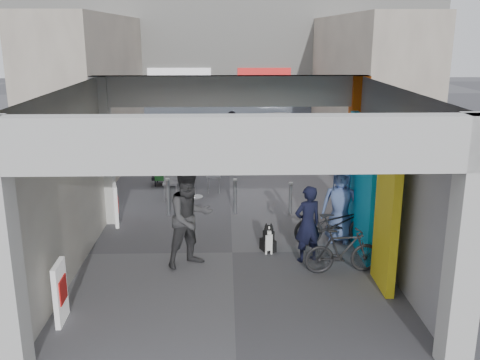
{
  "coord_description": "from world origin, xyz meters",
  "views": [
    {
      "loc": [
        -0.13,
        -10.39,
        4.45
      ],
      "look_at": [
        0.19,
        1.0,
        1.3
      ],
      "focal_mm": 40.0,
      "sensor_mm": 36.0,
      "label": 1
    }
  ],
  "objects_px": {
    "man_crates": "(233,142)",
    "white_van": "(285,128)",
    "cafe_set": "(191,183)",
    "bicycle_rear": "(343,251)",
    "man_elderly": "(340,205)",
    "man_with_dog": "(308,224)",
    "produce_stand": "(173,175)",
    "border_collie": "(268,240)",
    "man_back_turned": "(190,218)",
    "bicycle_front": "(336,223)"
  },
  "relations": [
    {
      "from": "man_crates",
      "to": "white_van",
      "type": "distance_m",
      "value": 4.82
    },
    {
      "from": "cafe_set",
      "to": "bicycle_rear",
      "type": "distance_m",
      "value": 6.16
    },
    {
      "from": "bicycle_rear",
      "to": "white_van",
      "type": "bearing_deg",
      "value": -5.91
    },
    {
      "from": "man_elderly",
      "to": "man_crates",
      "type": "distance_m",
      "value": 6.59
    },
    {
      "from": "man_with_dog",
      "to": "man_crates",
      "type": "height_order",
      "value": "man_crates"
    },
    {
      "from": "produce_stand",
      "to": "cafe_set",
      "type": "bearing_deg",
      "value": -65.66
    },
    {
      "from": "cafe_set",
      "to": "man_crates",
      "type": "bearing_deg",
      "value": 64.18
    },
    {
      "from": "border_collie",
      "to": "man_back_turned",
      "type": "height_order",
      "value": "man_back_turned"
    },
    {
      "from": "bicycle_front",
      "to": "white_van",
      "type": "xyz_separation_m",
      "value": [
        0.07,
        10.67,
        0.23
      ]
    },
    {
      "from": "border_collie",
      "to": "white_van",
      "type": "distance_m",
      "value": 11.17
    },
    {
      "from": "border_collie",
      "to": "white_van",
      "type": "relative_size",
      "value": 0.16
    },
    {
      "from": "man_back_turned",
      "to": "man_crates",
      "type": "xyz_separation_m",
      "value": [
        0.94,
        7.38,
        0.02
      ]
    },
    {
      "from": "produce_stand",
      "to": "man_back_turned",
      "type": "height_order",
      "value": "man_back_turned"
    },
    {
      "from": "border_collie",
      "to": "man_with_dog",
      "type": "bearing_deg",
      "value": -53.32
    },
    {
      "from": "produce_stand",
      "to": "bicycle_front",
      "type": "relative_size",
      "value": 0.65
    },
    {
      "from": "man_back_turned",
      "to": "bicycle_front",
      "type": "xyz_separation_m",
      "value": [
        3.07,
        0.99,
        -0.5
      ]
    },
    {
      "from": "cafe_set",
      "to": "man_crates",
      "type": "relative_size",
      "value": 0.78
    },
    {
      "from": "bicycle_rear",
      "to": "man_back_turned",
      "type": "bearing_deg",
      "value": 76.79
    },
    {
      "from": "cafe_set",
      "to": "man_elderly",
      "type": "xyz_separation_m",
      "value": [
        3.49,
        -3.63,
        0.5
      ]
    },
    {
      "from": "bicycle_rear",
      "to": "bicycle_front",
      "type": "bearing_deg",
      "value": -11.21
    },
    {
      "from": "man_crates",
      "to": "man_with_dog",
      "type": "bearing_deg",
      "value": 89.52
    },
    {
      "from": "produce_stand",
      "to": "white_van",
      "type": "xyz_separation_m",
      "value": [
        4.05,
        5.82,
        0.4
      ]
    },
    {
      "from": "border_collie",
      "to": "white_van",
      "type": "height_order",
      "value": "white_van"
    },
    {
      "from": "border_collie",
      "to": "bicycle_rear",
      "type": "relative_size",
      "value": 0.45
    },
    {
      "from": "man_elderly",
      "to": "produce_stand",
      "type": "bearing_deg",
      "value": 147.58
    },
    {
      "from": "man_back_turned",
      "to": "white_van",
      "type": "xyz_separation_m",
      "value": [
        3.14,
        11.66,
        -0.27
      ]
    },
    {
      "from": "man_crates",
      "to": "white_van",
      "type": "height_order",
      "value": "man_crates"
    },
    {
      "from": "bicycle_front",
      "to": "bicycle_rear",
      "type": "relative_size",
      "value": 1.25
    },
    {
      "from": "cafe_set",
      "to": "border_collie",
      "type": "distance_m",
      "value": 4.62
    },
    {
      "from": "man_crates",
      "to": "bicycle_rear",
      "type": "height_order",
      "value": "man_crates"
    },
    {
      "from": "border_collie",
      "to": "man_with_dog",
      "type": "relative_size",
      "value": 0.42
    },
    {
      "from": "produce_stand",
      "to": "bicycle_rear",
      "type": "relative_size",
      "value": 0.82
    },
    {
      "from": "border_collie",
      "to": "man_with_dog",
      "type": "height_order",
      "value": "man_with_dog"
    },
    {
      "from": "white_van",
      "to": "man_elderly",
      "type": "bearing_deg",
      "value": 160.51
    },
    {
      "from": "man_with_dog",
      "to": "bicycle_rear",
      "type": "distance_m",
      "value": 0.9
    },
    {
      "from": "cafe_set",
      "to": "bicycle_rear",
      "type": "height_order",
      "value": "cafe_set"
    },
    {
      "from": "bicycle_front",
      "to": "man_with_dog",
      "type": "bearing_deg",
      "value": 133.68
    },
    {
      "from": "produce_stand",
      "to": "man_back_turned",
      "type": "bearing_deg",
      "value": -87.62
    },
    {
      "from": "man_back_turned",
      "to": "white_van",
      "type": "relative_size",
      "value": 0.47
    },
    {
      "from": "border_collie",
      "to": "man_elderly",
      "type": "height_order",
      "value": "man_elderly"
    },
    {
      "from": "border_collie",
      "to": "man_crates",
      "type": "relative_size",
      "value": 0.33
    },
    {
      "from": "border_collie",
      "to": "bicycle_rear",
      "type": "height_order",
      "value": "bicycle_rear"
    },
    {
      "from": "man_crates",
      "to": "bicycle_rear",
      "type": "xyz_separation_m",
      "value": [
        1.97,
        -7.81,
        -0.56
      ]
    },
    {
      "from": "produce_stand",
      "to": "man_crates",
      "type": "distance_m",
      "value": 2.5
    },
    {
      "from": "man_crates",
      "to": "bicycle_front",
      "type": "height_order",
      "value": "man_crates"
    },
    {
      "from": "produce_stand",
      "to": "man_elderly",
      "type": "xyz_separation_m",
      "value": [
        4.09,
        -4.65,
        0.52
      ]
    },
    {
      "from": "cafe_set",
      "to": "bicycle_front",
      "type": "height_order",
      "value": "bicycle_front"
    },
    {
      "from": "produce_stand",
      "to": "bicycle_front",
      "type": "distance_m",
      "value": 6.27
    },
    {
      "from": "produce_stand",
      "to": "man_with_dog",
      "type": "xyz_separation_m",
      "value": [
        3.22,
        -5.69,
        0.47
      ]
    },
    {
      "from": "border_collie",
      "to": "bicycle_rear",
      "type": "bearing_deg",
      "value": -59.66
    }
  ]
}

